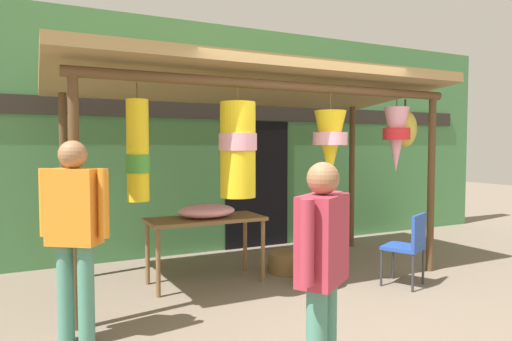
{
  "coord_description": "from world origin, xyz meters",
  "views": [
    {
      "loc": [
        -2.6,
        -3.79,
        1.6
      ],
      "look_at": [
        -0.19,
        1.12,
        1.31
      ],
      "focal_mm": 31.73,
      "sensor_mm": 36.0,
      "label": 1
    }
  ],
  "objects_px": {
    "flower_heap_on_table": "(208,211)",
    "customer_foreground": "(74,225)",
    "wicker_basket_by_table": "(318,275)",
    "folding_chair": "(409,243)",
    "display_table": "(206,225)",
    "vendor_in_orange": "(322,262)",
    "wicker_basket_spare": "(287,263)"
  },
  "relations": [
    {
      "from": "wicker_basket_spare",
      "to": "wicker_basket_by_table",
      "type": "bearing_deg",
      "value": -85.25
    },
    {
      "from": "customer_foreground",
      "to": "flower_heap_on_table",
      "type": "bearing_deg",
      "value": 34.62
    },
    {
      "from": "customer_foreground",
      "to": "vendor_in_orange",
      "type": "bearing_deg",
      "value": -49.3
    },
    {
      "from": "wicker_basket_by_table",
      "to": "wicker_basket_spare",
      "type": "xyz_separation_m",
      "value": [
        -0.05,
        0.63,
        0.01
      ]
    },
    {
      "from": "flower_heap_on_table",
      "to": "wicker_basket_by_table",
      "type": "distance_m",
      "value": 1.47
    },
    {
      "from": "folding_chair",
      "to": "wicker_basket_spare",
      "type": "bearing_deg",
      "value": 131.05
    },
    {
      "from": "flower_heap_on_table",
      "to": "folding_chair",
      "type": "distance_m",
      "value": 2.34
    },
    {
      "from": "flower_heap_on_table",
      "to": "customer_foreground",
      "type": "bearing_deg",
      "value": -145.38
    },
    {
      "from": "folding_chair",
      "to": "customer_foreground",
      "type": "distance_m",
      "value": 3.58
    },
    {
      "from": "wicker_basket_by_table",
      "to": "customer_foreground",
      "type": "relative_size",
      "value": 0.29
    },
    {
      "from": "display_table",
      "to": "folding_chair",
      "type": "relative_size",
      "value": 1.61
    },
    {
      "from": "flower_heap_on_table",
      "to": "customer_foreground",
      "type": "xyz_separation_m",
      "value": [
        -1.52,
        -1.05,
        0.12
      ]
    },
    {
      "from": "display_table",
      "to": "vendor_in_orange",
      "type": "height_order",
      "value": "vendor_in_orange"
    },
    {
      "from": "wicker_basket_spare",
      "to": "display_table",
      "type": "bearing_deg",
      "value": 178.39
    },
    {
      "from": "wicker_basket_by_table",
      "to": "wicker_basket_spare",
      "type": "height_order",
      "value": "wicker_basket_spare"
    },
    {
      "from": "flower_heap_on_table",
      "to": "wicker_basket_spare",
      "type": "relative_size",
      "value": 1.45
    },
    {
      "from": "folding_chair",
      "to": "wicker_basket_by_table",
      "type": "xyz_separation_m",
      "value": [
        -0.92,
        0.48,
        -0.39
      ]
    },
    {
      "from": "wicker_basket_by_table",
      "to": "customer_foreground",
      "type": "bearing_deg",
      "value": -170.86
    },
    {
      "from": "wicker_basket_by_table",
      "to": "flower_heap_on_table",
      "type": "bearing_deg",
      "value": 150.59
    },
    {
      "from": "folding_chair",
      "to": "wicker_basket_spare",
      "type": "xyz_separation_m",
      "value": [
        -0.97,
        1.11,
        -0.38
      ]
    },
    {
      "from": "display_table",
      "to": "wicker_basket_by_table",
      "type": "bearing_deg",
      "value": -30.29
    },
    {
      "from": "display_table",
      "to": "customer_foreground",
      "type": "relative_size",
      "value": 0.82
    },
    {
      "from": "flower_heap_on_table",
      "to": "wicker_basket_spare",
      "type": "bearing_deg",
      "value": 0.19
    },
    {
      "from": "folding_chair",
      "to": "wicker_basket_spare",
      "type": "relative_size",
      "value": 1.8
    },
    {
      "from": "wicker_basket_spare",
      "to": "vendor_in_orange",
      "type": "distance_m",
      "value": 2.98
    },
    {
      "from": "flower_heap_on_table",
      "to": "wicker_basket_spare",
      "type": "xyz_separation_m",
      "value": [
        1.06,
        0.0,
        -0.73
      ]
    },
    {
      "from": "folding_chair",
      "to": "wicker_basket_spare",
      "type": "height_order",
      "value": "folding_chair"
    },
    {
      "from": "vendor_in_orange",
      "to": "display_table",
      "type": "bearing_deg",
      "value": 86.31
    },
    {
      "from": "folding_chair",
      "to": "flower_heap_on_table",
      "type": "bearing_deg",
      "value": 151.3
    },
    {
      "from": "wicker_basket_by_table",
      "to": "wicker_basket_spare",
      "type": "relative_size",
      "value": 1.02
    },
    {
      "from": "customer_foreground",
      "to": "wicker_basket_spare",
      "type": "bearing_deg",
      "value": 22.21
    },
    {
      "from": "flower_heap_on_table",
      "to": "folding_chair",
      "type": "relative_size",
      "value": 0.81
    }
  ]
}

